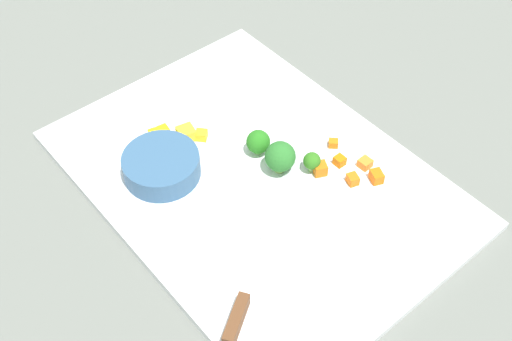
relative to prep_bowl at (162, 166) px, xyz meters
The scene contains 17 objects.
ground_plane 0.13m from the prep_bowl, 131.26° to the right, with size 4.00×4.00×0.00m, color slate.
cutting_board 0.13m from the prep_bowl, 131.26° to the right, with size 0.55×0.40×0.01m, color white.
prep_bowl is the anchor object (origin of this frame).
chef_knife 0.20m from the prep_bowl, behind, with size 0.20×0.29×0.02m.
carrot_dice_0 0.25m from the prep_bowl, 125.79° to the right, with size 0.01×0.01×0.01m, color orange.
carrot_dice_1 0.28m from the prep_bowl, 127.21° to the right, with size 0.02×0.02×0.01m, color orange.
carrot_dice_2 0.25m from the prep_bowl, 117.46° to the right, with size 0.01×0.01×0.01m, color orange.
carrot_dice_3 0.30m from the prep_bowl, 132.35° to the right, with size 0.01×0.02×0.02m, color orange.
carrot_dice_4 0.22m from the prep_bowl, 129.58° to the right, with size 0.02×0.02×0.02m, color orange.
carrot_dice_5 0.26m from the prep_bowl, 133.60° to the right, with size 0.02×0.01×0.01m, color orange.
pepper_dice_0 0.08m from the prep_bowl, 35.80° to the right, with size 0.01×0.02×0.01m, color yellow.
pepper_dice_1 0.07m from the prep_bowl, 27.60° to the right, with size 0.02×0.02×0.02m, color yellow.
pepper_dice_2 0.08m from the prep_bowl, 62.22° to the right, with size 0.02×0.02×0.02m, color yellow.
pepper_dice_3 0.09m from the prep_bowl, 75.90° to the right, with size 0.02×0.02×0.01m, color yellow.
broccoli_floret_0 0.16m from the prep_bowl, 127.52° to the right, with size 0.04×0.04×0.05m.
broccoli_floret_1 0.14m from the prep_bowl, 112.72° to the right, with size 0.03×0.03×0.04m.
broccoli_floret_2 0.21m from the prep_bowl, 128.19° to the right, with size 0.02×0.02×0.03m.
Camera 1 is at (-0.45, 0.38, 0.68)m, focal length 45.07 mm.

